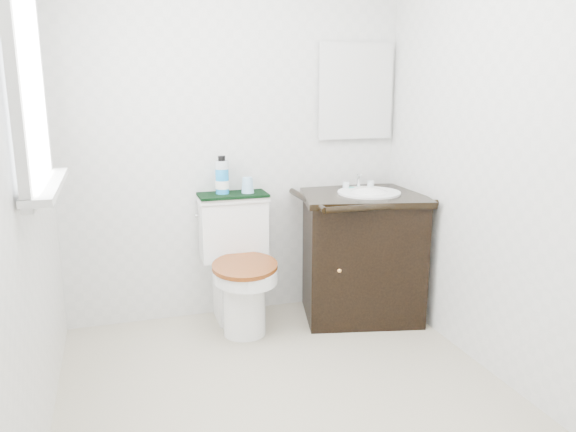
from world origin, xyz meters
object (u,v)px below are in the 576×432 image
toilet (238,271)px  mouthwash_bottle (222,176)px  cup (248,185)px  trash_bin (242,307)px  vanity (361,251)px

toilet → mouthwash_bottle: (-0.06, 0.14, 0.58)m
mouthwash_bottle → cup: 0.17m
toilet → cup: cup is taller
trash_bin → mouthwash_bottle: size_ratio=1.15×
mouthwash_bottle → cup: mouthwash_bottle is taller
trash_bin → mouthwash_bottle: mouthwash_bottle is taller
toilet → vanity: (0.81, -0.06, 0.08)m
vanity → cup: cup is taller
toilet → trash_bin: size_ratio=2.97×
mouthwash_bottle → toilet: bearing=-66.6°
vanity → toilet: bearing=175.5°
toilet → trash_bin: toilet is taller
vanity → trash_bin: (-0.81, -0.01, -0.29)m
mouthwash_bottle → cup: size_ratio=2.40×
trash_bin → cup: (0.09, 0.19, 0.74)m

